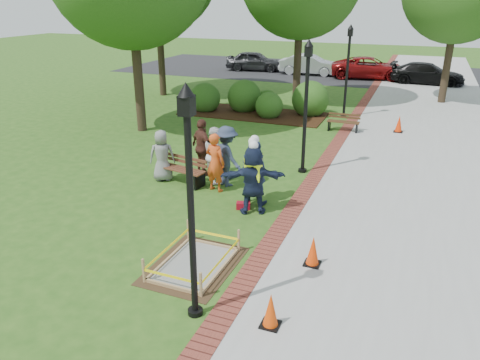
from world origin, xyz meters
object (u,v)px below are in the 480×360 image
at_px(bench_near, 183,176).
at_px(hivis_worker_b, 254,169).
at_px(cone_front, 271,311).
at_px(lamp_near, 190,190).
at_px(wet_concrete_pad, 194,256).
at_px(hivis_worker_c, 253,171).
at_px(hivis_worker_a, 253,178).

bearing_deg(bench_near, hivis_worker_b, -9.55).
xyz_separation_m(cone_front, lamp_near, (-1.40, -0.17, 2.15)).
relative_size(wet_concrete_pad, hivis_worker_c, 1.21).
xyz_separation_m(cone_front, hivis_worker_a, (-1.88, 4.30, 0.67)).
xyz_separation_m(bench_near, hivis_worker_b, (2.50, -0.42, 0.70)).
xyz_separation_m(bench_near, hivis_worker_a, (2.73, -1.16, 0.73)).
relative_size(cone_front, hivis_worker_b, 0.35).
distance_m(hivis_worker_a, hivis_worker_b, 0.78).
relative_size(bench_near, hivis_worker_a, 0.79).
height_order(lamp_near, hivis_worker_a, lamp_near).
bearing_deg(lamp_near, wet_concrete_pad, 117.15).
bearing_deg(cone_front, hivis_worker_c, 113.32).
height_order(hivis_worker_b, hivis_worker_c, hivis_worker_b).
distance_m(cone_front, hivis_worker_b, 5.50).
distance_m(wet_concrete_pad, hivis_worker_c, 3.67).
height_order(bench_near, hivis_worker_a, hivis_worker_a).
relative_size(hivis_worker_b, hivis_worker_c, 1.01).
bearing_deg(lamp_near, hivis_worker_c, 98.03).
bearing_deg(wet_concrete_pad, cone_front, -31.15).
bearing_deg(hivis_worker_a, bench_near, 156.95).
height_order(wet_concrete_pad, bench_near, bench_near).
bearing_deg(lamp_near, hivis_worker_b, 97.84).
xyz_separation_m(lamp_near, hivis_worker_a, (-0.48, 4.47, -1.48)).
xyz_separation_m(wet_concrete_pad, hivis_worker_b, (0.04, 3.74, 0.73)).
bearing_deg(cone_front, lamp_near, -173.06).
height_order(wet_concrete_pad, lamp_near, lamp_near).
relative_size(wet_concrete_pad, bench_near, 1.47).
distance_m(bench_near, hivis_worker_a, 3.06).
height_order(bench_near, lamp_near, lamp_near).
distance_m(bench_near, hivis_worker_b, 2.63).
bearing_deg(hivis_worker_b, hivis_worker_a, -72.42).
bearing_deg(lamp_near, cone_front, 6.94).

